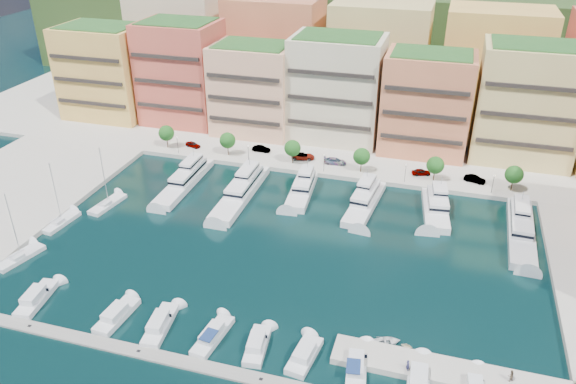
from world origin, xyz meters
name	(u,v)px	position (x,y,z in m)	size (l,w,h in m)	color
ground	(284,250)	(0.00, 0.00, 0.00)	(400.00, 400.00, 0.00)	black
north_quay	(349,127)	(0.00, 62.00, 0.00)	(220.00, 64.00, 2.00)	#9E998E
hillside	(376,77)	(0.00, 110.00, 0.00)	(240.00, 40.00, 58.00)	#203716
south_pontoon	(198,366)	(-3.00, -30.00, 0.00)	(72.00, 2.20, 0.35)	gray
finger_pier	(452,376)	(30.00, -22.00, 0.00)	(32.00, 5.00, 2.00)	#9E998E
apartment_0	(105,72)	(-66.00, 49.99, 13.31)	(22.00, 16.50, 24.80)	#E7BB54
apartment_1	(182,72)	(-44.00, 51.99, 14.31)	(20.00, 16.50, 26.80)	#C45741
apartment_2	(254,89)	(-23.00, 49.99, 12.31)	(20.00, 15.50, 22.80)	#DF9E7C
apartment_3	(337,88)	(-2.00, 51.99, 13.81)	(22.00, 16.50, 25.80)	beige
apartment_4	(426,103)	(20.00, 49.99, 12.81)	(20.00, 15.50, 23.80)	#E17E54
apartment_5	(527,103)	(42.00, 51.99, 14.31)	(22.00, 16.50, 26.80)	#D7C071
backblock_0	(180,44)	(-55.00, 74.00, 16.00)	(26.00, 18.00, 30.00)	beige
backblock_1	(275,51)	(-25.00, 74.00, 16.00)	(26.00, 18.00, 30.00)	#E17E54
backblock_2	(379,59)	(5.00, 74.00, 16.00)	(26.00, 18.00, 30.00)	#D7C071
backblock_3	(493,68)	(35.00, 74.00, 16.00)	(26.00, 18.00, 30.00)	#E7BB54
tree_0	(166,133)	(-40.00, 33.50, 4.74)	(3.80, 3.80, 5.65)	#473323
tree_1	(228,140)	(-24.00, 33.50, 4.74)	(3.80, 3.80, 5.65)	#473323
tree_2	(293,148)	(-8.00, 33.50, 4.74)	(3.80, 3.80, 5.65)	#473323
tree_3	(362,156)	(8.00, 33.50, 4.74)	(3.80, 3.80, 5.65)	#473323
tree_4	(435,165)	(24.00, 33.50, 4.74)	(3.80, 3.80, 5.65)	#473323
tree_5	(514,175)	(40.00, 33.50, 4.74)	(3.80, 3.80, 5.65)	#473323
lamppost_0	(177,142)	(-36.00, 31.20, 3.83)	(0.30, 0.30, 4.20)	black
lamppost_1	(248,151)	(-18.00, 31.20, 3.83)	(0.30, 0.30, 4.20)	black
lamppost_2	(324,160)	(0.00, 31.20, 3.83)	(0.30, 0.30, 4.20)	black
lamppost_3	(406,170)	(18.00, 31.20, 3.83)	(0.30, 0.30, 4.20)	black
lamppost_4	(493,181)	(36.00, 31.20, 3.83)	(0.30, 0.30, 4.20)	black
yacht_1	(186,180)	(-27.96, 18.49, 1.09)	(4.65, 22.87, 7.30)	silver
yacht_2	(242,189)	(-14.49, 17.58, 1.21)	(4.94, 24.95, 7.30)	silver
yacht_3	(302,188)	(-2.41, 21.62, 1.21)	(5.50, 16.39, 7.30)	silver
yacht_4	(365,201)	(11.26, 20.20, 1.09)	(6.26, 19.45, 7.30)	silver
yacht_5	(436,207)	(25.20, 21.63, 1.21)	(6.57, 16.54, 7.30)	silver
yacht_6	(521,228)	(41.01, 18.01, 1.21)	(5.25, 24.11, 7.30)	silver
cruiser_0	(36,298)	(-32.97, -24.60, 0.55)	(4.01, 9.28, 2.55)	silver
cruiser_2	(117,316)	(-18.76, -24.59, 0.55)	(3.47, 8.62, 2.55)	silver
cruiser_3	(160,325)	(-11.52, -24.60, 0.55)	(3.84, 9.40, 2.55)	silver
cruiser_4	(212,336)	(-3.19, -24.62, 0.57)	(3.52, 9.04, 2.66)	silver
cruiser_5	(257,346)	(3.57, -24.58, 0.55)	(3.55, 7.93, 2.55)	silver
cruiser_6	(304,356)	(10.40, -24.58, 0.55)	(3.78, 7.89, 2.55)	silver
cruiser_7	(356,367)	(17.66, -24.62, 0.57)	(3.82, 9.32, 2.66)	silver
cruiser_8	(418,380)	(25.81, -24.59, 0.55)	(3.24, 8.64, 2.55)	silver
sailboat_0	(20,258)	(-43.39, -15.75, 0.31)	(4.87, 9.19, 13.20)	silver
sailboat_2	(108,205)	(-39.11, 5.06, 0.31)	(3.94, 9.33, 13.20)	silver
sailboat_1	(61,223)	(-43.92, -3.67, 0.31)	(3.67, 8.69, 13.20)	silver
tender_1	(407,346)	(23.69, -18.53, 0.43)	(1.42, 1.65, 0.87)	beige
tender_0	(387,341)	(20.96, -18.40, 0.40)	(2.72, 3.81, 0.79)	silver
car_0	(193,144)	(-34.08, 35.39, 1.68)	(1.59, 3.96, 1.35)	gray
car_1	(261,149)	(-17.04, 37.57, 1.72)	(1.53, 4.38, 1.44)	gray
car_2	(303,156)	(-6.23, 36.26, 1.75)	(2.50, 5.43, 1.51)	gray
car_3	(335,161)	(1.59, 35.76, 1.73)	(2.05, 5.05, 1.47)	gray
car_4	(421,172)	(21.15, 35.67, 1.70)	(1.65, 4.11, 1.40)	gray
car_5	(475,179)	(32.58, 35.35, 1.74)	(1.58, 4.52, 1.49)	gray
person_0	(408,365)	(24.23, -23.63, 1.85)	(0.62, 0.41, 1.70)	navy
person_1	(511,376)	(37.10, -21.72, 1.88)	(0.85, 0.66, 1.75)	#493B2C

